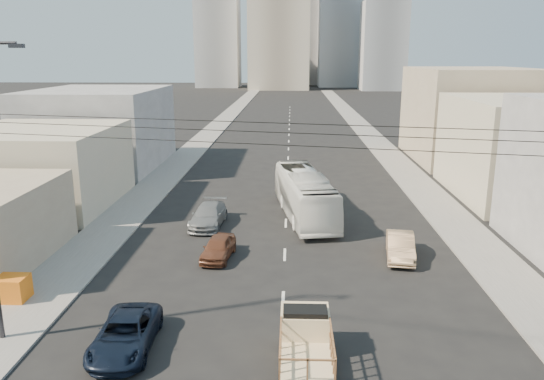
# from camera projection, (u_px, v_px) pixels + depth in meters

# --- Properties ---
(sidewalk_left) EXTENTS (3.50, 180.00, 0.12)m
(sidewalk_left) POSITION_uv_depth(u_px,v_px,m) (217.00, 127.00, 85.73)
(sidewalk_left) COLOR slate
(sidewalk_left) RESTS_ON ground
(sidewalk_right) EXTENTS (3.50, 180.00, 0.12)m
(sidewalk_right) POSITION_uv_depth(u_px,v_px,m) (362.00, 128.00, 84.90)
(sidewalk_right) COLOR slate
(sidewalk_right) RESTS_ON ground
(lane_dashes) EXTENTS (0.15, 104.00, 0.01)m
(lane_dashes) POSITION_uv_depth(u_px,v_px,m) (289.00, 145.00, 68.87)
(lane_dashes) COLOR silver
(lane_dashes) RESTS_ON ground
(flatbed_pickup) EXTENTS (1.95, 4.41, 1.90)m
(flatbed_pickup) POSITION_uv_depth(u_px,v_px,m) (306.00, 339.00, 19.77)
(flatbed_pickup) COLOR beige
(flatbed_pickup) RESTS_ON ground
(navy_pickup) EXTENTS (2.37, 4.83, 1.32)m
(navy_pickup) POSITION_uv_depth(u_px,v_px,m) (125.00, 334.00, 20.96)
(navy_pickup) COLOR black
(navy_pickup) RESTS_ON ground
(city_bus) EXTENTS (4.60, 11.94, 3.25)m
(city_bus) POSITION_uv_depth(u_px,v_px,m) (305.00, 195.00, 38.10)
(city_bus) COLOR silver
(city_bus) RESTS_ON ground
(sedan_brown) EXTENTS (1.94, 3.92, 1.29)m
(sedan_brown) POSITION_uv_depth(u_px,v_px,m) (218.00, 248.00, 30.42)
(sedan_brown) COLOR brown
(sedan_brown) RESTS_ON ground
(sedan_tan) EXTENTS (2.08, 4.45, 1.41)m
(sedan_tan) POSITION_uv_depth(u_px,v_px,m) (400.00, 246.00, 30.46)
(sedan_tan) COLOR tan
(sedan_tan) RESTS_ON ground
(sedan_grey) EXTENTS (2.31, 5.09, 1.45)m
(sedan_grey) POSITION_uv_depth(u_px,v_px,m) (208.00, 215.00, 36.22)
(sedan_grey) COLOR slate
(sedan_grey) RESTS_ON ground
(overhead_wires) EXTENTS (23.01, 5.02, 0.72)m
(overhead_wires) POSITION_uv_depth(u_px,v_px,m) (281.00, 134.00, 16.79)
(overhead_wires) COLOR black
(overhead_wires) RESTS_ON ground
(crate_stack) EXTENTS (1.80, 1.20, 1.14)m
(crate_stack) POSITION_uv_depth(u_px,v_px,m) (8.00, 288.00, 25.03)
(crate_stack) COLOR orange
(crate_stack) RESTS_ON sidewalk_left
(bldg_right_mid) EXTENTS (11.00, 14.00, 8.00)m
(bldg_right_mid) POSITION_uv_depth(u_px,v_px,m) (527.00, 149.00, 42.99)
(bldg_right_mid) COLOR #C3B69D
(bldg_right_mid) RESTS_ON ground
(bldg_right_far) EXTENTS (12.00, 16.00, 10.00)m
(bldg_right_far) POSITION_uv_depth(u_px,v_px,m) (470.00, 115.00, 58.22)
(bldg_right_far) COLOR tan
(bldg_right_far) RESTS_ON ground
(bldg_left_mid) EXTENTS (11.00, 12.00, 6.00)m
(bldg_left_mid) POSITION_uv_depth(u_px,v_px,m) (40.00, 167.00, 40.72)
(bldg_left_mid) COLOR #C3B69D
(bldg_left_mid) RESTS_ON ground
(bldg_left_far) EXTENTS (12.00, 16.00, 8.00)m
(bldg_left_far) POSITION_uv_depth(u_px,v_px,m) (101.00, 128.00, 55.01)
(bldg_left_far) COLOR gray
(bldg_left_far) RESTS_ON ground
(midrise_ne) EXTENTS (16.00, 16.00, 40.00)m
(midrise_ne) POSITION_uv_depth(u_px,v_px,m) (341.00, 30.00, 191.07)
(midrise_ne) COLOR gray
(midrise_ne) RESTS_ON ground
(midrise_nw) EXTENTS (15.00, 15.00, 34.00)m
(midrise_nw) POSITION_uv_depth(u_px,v_px,m) (218.00, 38.00, 188.52)
(midrise_nw) COLOR gray
(midrise_nw) RESTS_ON ground
(midrise_back) EXTENTS (18.00, 18.00, 44.00)m
(midrise_back) POSITION_uv_depth(u_px,v_px,m) (307.00, 26.00, 205.52)
(midrise_back) COLOR gray
(midrise_back) RESTS_ON ground
(midrise_east) EXTENTS (14.00, 14.00, 28.00)m
(midrise_east) POSITION_uv_depth(u_px,v_px,m) (383.00, 46.00, 172.78)
(midrise_east) COLOR gray
(midrise_east) RESTS_ON ground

